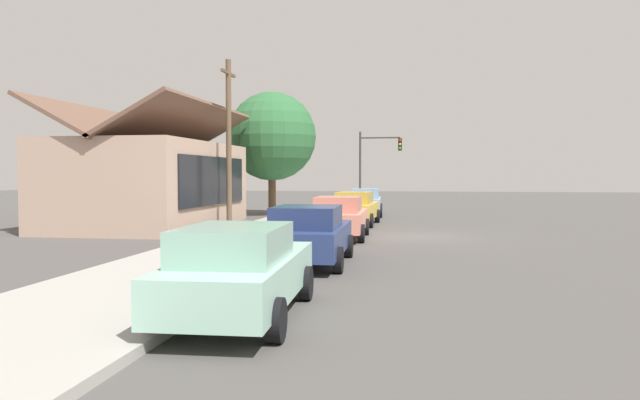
# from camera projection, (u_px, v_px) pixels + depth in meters

# --- Properties ---
(ground_plane) EXTENTS (120.00, 120.00, 0.00)m
(ground_plane) POSITION_uv_depth(u_px,v_px,m) (414.00, 236.00, 23.25)
(ground_plane) COLOR #4C4947
(sidewalk_curb) EXTENTS (60.00, 4.20, 0.16)m
(sidewalk_curb) POSITION_uv_depth(u_px,v_px,m) (274.00, 232.00, 24.14)
(sidewalk_curb) COLOR #A3A099
(sidewalk_curb) RESTS_ON ground
(car_seafoam) EXTENTS (4.77, 2.13, 1.59)m
(car_seafoam) POSITION_uv_depth(u_px,v_px,m) (240.00, 270.00, 10.00)
(car_seafoam) COLOR #9ED1BC
(car_seafoam) RESTS_ON ground
(car_navy) EXTENTS (4.62, 2.15, 1.59)m
(car_navy) POSITION_uv_depth(u_px,v_px,m) (309.00, 234.00, 15.96)
(car_navy) COLOR navy
(car_navy) RESTS_ON ground
(car_coral) EXTENTS (4.42, 2.12, 1.59)m
(car_coral) POSITION_uv_depth(u_px,v_px,m) (339.00, 217.00, 22.36)
(car_coral) COLOR #EA8C75
(car_coral) RESTS_ON ground
(car_mustard) EXTENTS (4.88, 2.08, 1.59)m
(car_mustard) POSITION_uv_depth(u_px,v_px,m) (356.00, 208.00, 28.31)
(car_mustard) COLOR gold
(car_mustard) RESTS_ON ground
(car_skyblue) EXTENTS (4.84, 2.15, 1.59)m
(car_skyblue) POSITION_uv_depth(u_px,v_px,m) (365.00, 202.00, 34.46)
(car_skyblue) COLOR #8CB7E0
(car_skyblue) RESTS_ON ground
(storefront_building) EXTENTS (10.94, 6.34, 5.60)m
(storefront_building) POSITION_uv_depth(u_px,v_px,m) (151.00, 182.00, 27.49)
(storefront_building) COLOR tan
(storefront_building) RESTS_ON ground
(shade_tree) EXTENTS (5.17, 5.17, 7.20)m
(shade_tree) POSITION_uv_depth(u_px,v_px,m) (272.00, 137.00, 34.78)
(shade_tree) COLOR brown
(shade_tree) RESTS_ON ground
(traffic_light_main) EXTENTS (0.37, 2.79, 5.20)m
(traffic_light_main) POSITION_uv_depth(u_px,v_px,m) (376.00, 158.00, 39.11)
(traffic_light_main) COLOR #383833
(traffic_light_main) RESTS_ON ground
(utility_pole_wooden) EXTENTS (1.80, 0.24, 7.50)m
(utility_pole_wooden) POSITION_uv_depth(u_px,v_px,m) (229.00, 140.00, 26.60)
(utility_pole_wooden) COLOR brown
(utility_pole_wooden) RESTS_ON ground
(fire_hydrant_red) EXTENTS (0.22, 0.22, 0.71)m
(fire_hydrant_red) POSITION_uv_depth(u_px,v_px,m) (265.00, 241.00, 17.12)
(fire_hydrant_red) COLOR red
(fire_hydrant_red) RESTS_ON sidewalk_curb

